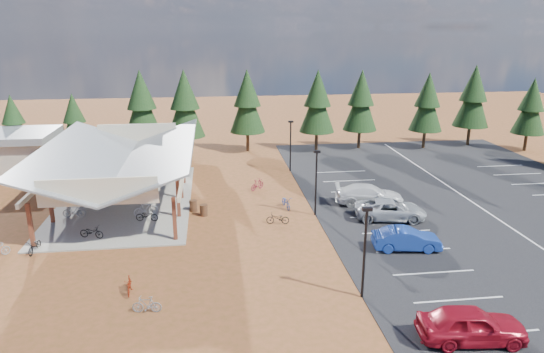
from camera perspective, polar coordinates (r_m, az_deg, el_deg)
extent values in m
plane|color=brown|center=(35.18, -2.25, -6.10)|extent=(140.00, 140.00, 0.00)
cube|color=black|center=(43.36, 22.55, -2.85)|extent=(27.00, 44.00, 0.04)
cube|color=gray|center=(42.22, -16.77, -2.73)|extent=(10.60, 18.60, 0.10)
cube|color=#5F271B|center=(35.24, -26.54, -5.15)|extent=(0.25, 0.25, 3.00)
cube|color=#5F271B|center=(38.97, -24.61, -2.84)|extent=(0.25, 0.25, 3.00)
cube|color=#5F271B|center=(42.78, -23.03, -0.94)|extent=(0.25, 0.25, 3.00)
cube|color=#5F271B|center=(46.66, -21.71, 0.65)|extent=(0.25, 0.25, 3.00)
cube|color=#5F271B|center=(50.59, -20.60, 2.00)|extent=(0.25, 0.25, 3.00)
cube|color=#5F271B|center=(33.28, -11.40, -4.86)|extent=(0.25, 0.25, 3.00)
cube|color=#5F271B|center=(37.20, -10.98, -2.45)|extent=(0.25, 0.25, 3.00)
cube|color=#5F271B|center=(41.18, -10.65, -0.50)|extent=(0.25, 0.25, 3.00)
cube|color=#5F271B|center=(45.19, -10.37, 1.10)|extent=(0.25, 0.25, 3.00)
cube|color=#5F271B|center=(49.24, -10.14, 2.45)|extent=(0.25, 0.25, 3.00)
cube|color=beige|center=(42.49, -23.78, 0.97)|extent=(0.22, 18.00, 0.35)
cube|color=beige|center=(40.73, -10.20, 1.53)|extent=(0.22, 18.00, 0.35)
cube|color=slate|center=(41.70, -21.17, 2.28)|extent=(5.85, 19.40, 2.13)
cube|color=slate|center=(40.67, -13.22, 2.64)|extent=(5.85, 19.40, 2.13)
cube|color=beige|center=(32.65, -19.78, -1.70)|extent=(7.50, 0.15, 1.80)
cube|color=beige|center=(49.77, -15.56, 4.96)|extent=(7.50, 0.15, 1.80)
cylinder|color=black|center=(26.11, 10.82, -9.03)|extent=(0.14, 0.14, 5.00)
cube|color=black|center=(25.10, 11.14, -3.79)|extent=(0.50, 0.25, 0.18)
cylinder|color=black|center=(36.86, 5.20, -0.90)|extent=(0.14, 0.14, 5.00)
cube|color=black|center=(36.15, 5.30, 2.94)|extent=(0.50, 0.25, 0.18)
cylinder|color=black|center=(48.20, 2.19, 3.49)|extent=(0.14, 0.14, 5.00)
cube|color=black|center=(47.67, 2.22, 6.47)|extent=(0.50, 0.25, 0.18)
cylinder|color=#4C2E1B|center=(37.62, -8.03, -3.94)|extent=(0.60, 0.60, 0.90)
cylinder|color=#4C2E1B|center=(38.64, -9.23, -3.42)|extent=(0.60, 0.60, 0.90)
cylinder|color=#382314|center=(59.88, -27.68, 2.62)|extent=(0.36, 0.36, 1.73)
cone|color=#133314|center=(59.31, -28.07, 5.36)|extent=(3.04, 3.04, 4.15)
cone|color=#133314|center=(59.04, -28.30, 7.00)|extent=(2.35, 2.35, 3.11)
cylinder|color=#382314|center=(57.70, -21.85, 2.89)|extent=(0.36, 0.36, 1.75)
cone|color=#133314|center=(57.10, -22.18, 5.77)|extent=(3.07, 3.07, 4.19)
cone|color=#133314|center=(56.82, -22.37, 7.49)|extent=(2.38, 2.38, 3.14)
cylinder|color=#382314|center=(55.98, -14.72, 3.47)|extent=(0.36, 0.36, 2.34)
cone|color=#133314|center=(55.21, -15.04, 7.48)|extent=(4.12, 4.12, 5.61)
cone|color=#133314|center=(54.89, -15.23, 9.88)|extent=(3.18, 3.18, 4.21)
cylinder|color=#382314|center=(54.80, -9.95, 3.49)|extent=(0.36, 0.36, 2.35)
cone|color=#133314|center=(54.01, -10.17, 7.62)|extent=(4.14, 4.14, 5.64)
cone|color=#133314|center=(53.68, -10.30, 10.09)|extent=(3.20, 3.20, 4.23)
cylinder|color=#382314|center=(56.65, -2.86, 4.15)|extent=(0.36, 0.36, 2.30)
cone|color=#133314|center=(55.90, -2.92, 8.06)|extent=(4.05, 4.05, 5.52)
cone|color=#133314|center=(55.58, -2.96, 10.40)|extent=(3.13, 3.13, 4.14)
cylinder|color=#382314|center=(56.97, 5.24, 4.17)|extent=(0.36, 0.36, 2.29)
cone|color=#133314|center=(56.23, 5.34, 8.03)|extent=(4.02, 4.02, 5.49)
cone|color=#133314|center=(55.91, 5.41, 10.35)|extent=(3.11, 3.11, 4.12)
cylinder|color=#382314|center=(58.80, 10.19, 4.37)|extent=(0.36, 0.36, 2.26)
cone|color=#133314|center=(58.09, 10.39, 8.06)|extent=(3.97, 3.97, 5.42)
cone|color=#133314|center=(57.78, 10.51, 10.27)|extent=(3.07, 3.07, 4.07)
cylinder|color=#382314|center=(60.76, 17.43, 4.22)|extent=(0.36, 0.36, 2.18)
cone|color=#133314|center=(60.09, 17.75, 7.66)|extent=(3.84, 3.84, 5.24)
cone|color=#133314|center=(59.80, 17.94, 9.72)|extent=(2.97, 2.97, 3.93)
cylinder|color=#382314|center=(64.19, 22.11, 4.49)|extent=(0.36, 0.36, 2.37)
cone|color=#133314|center=(63.52, 22.52, 8.03)|extent=(4.17, 4.17, 5.69)
cone|color=#133314|center=(63.24, 22.77, 10.14)|extent=(3.22, 3.22, 4.27)
cylinder|color=#382314|center=(64.09, 27.65, 3.63)|extent=(0.36, 0.36, 2.07)
cone|color=#133314|center=(63.48, 28.09, 6.70)|extent=(3.64, 3.64, 4.96)
cone|color=#133314|center=(63.21, 28.35, 8.54)|extent=(2.81, 2.81, 3.72)
imported|color=black|center=(35.41, -20.46, -6.12)|extent=(1.79, 1.05, 0.89)
imported|color=#9A9EA2|center=(39.54, -22.29, -3.80)|extent=(1.75, 0.65, 1.03)
imported|color=#1F399A|center=(45.62, -17.86, -0.73)|extent=(1.68, 1.04, 0.83)
imported|color=maroon|center=(49.99, -19.24, 0.82)|extent=(1.86, 0.72, 1.09)
imported|color=black|center=(37.17, -14.50, -4.46)|extent=(1.73, 0.82, 0.87)
imported|color=#9B9EA3|center=(38.17, -14.63, -3.70)|extent=(1.92, 1.09, 1.11)
imported|color=navy|center=(43.78, -15.25, -1.15)|extent=(1.87, 0.73, 0.97)
imported|color=maroon|center=(48.68, -11.34, 0.95)|extent=(1.62, 0.93, 0.94)
imported|color=black|center=(34.94, -26.14, -7.34)|extent=(0.77, 1.74, 0.89)
imported|color=maroon|center=(28.12, -16.46, -12.15)|extent=(0.54, 1.55, 0.91)
imported|color=gray|center=(26.14, -14.51, -14.38)|extent=(1.54, 0.58, 0.90)
imported|color=navy|center=(38.82, 1.67, -3.03)|extent=(0.94, 1.96, 0.99)
imported|color=maroon|center=(43.11, -1.75, -0.94)|extent=(1.51, 1.49, 0.99)
imported|color=black|center=(35.72, 0.68, -4.94)|extent=(1.75, 0.81, 0.88)
imported|color=maroon|center=(24.91, 22.42, -15.80)|extent=(5.07, 2.46, 1.67)
imported|color=#193A96|center=(32.80, 15.53, -7.11)|extent=(4.52, 2.08, 1.44)
imported|color=#AAADB1|center=(37.52, 13.77, -3.81)|extent=(5.66, 3.39, 1.47)
imported|color=silver|center=(40.23, 11.36, -2.11)|extent=(5.80, 3.17, 1.59)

